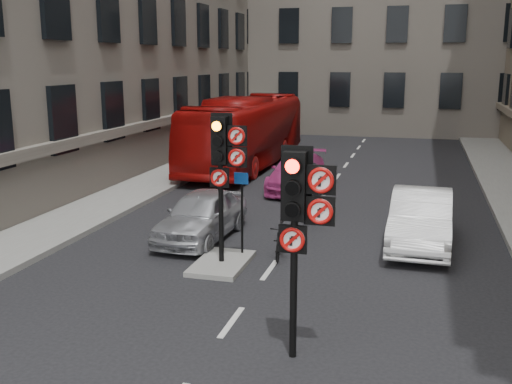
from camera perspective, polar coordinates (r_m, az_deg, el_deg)
The scene contains 12 objects.
ground at distance 10.02m, azimuth -5.95°, elevation -16.87°, with size 120.00×120.00×0.00m, color black.
pavement_left at distance 23.17m, azimuth -11.91°, elevation 0.23°, with size 3.00×50.00×0.16m, color gray.
centre_island at distance 14.67m, azimuth -3.29°, elevation -6.79°, with size 1.20×2.00×0.12m, color gray.
signal_near at distance 9.56m, azimuth 4.21°, elevation -1.58°, with size 0.91×0.40×3.58m.
signal_far at distance 13.99m, azimuth -3.10°, elevation 3.44°, with size 0.91×0.40×3.58m.
car_silver at distance 16.70m, azimuth -5.23°, elevation -2.19°, with size 1.61×3.99×1.36m, color #B5B7BD.
car_white at distance 16.61m, azimuth 15.41°, elevation -2.48°, with size 1.56×4.46×1.47m, color white.
car_pink at distance 23.00m, azimuth 4.00°, elevation 1.87°, with size 1.85×4.56×1.32m, color #C03885.
bus_red at distance 27.96m, azimuth -0.93°, elevation 5.77°, with size 2.71×11.59×3.23m, color #9B0C0B.
motorcycle at distance 15.15m, azimuth 2.33°, elevation -4.61°, with size 0.42×1.49×0.89m, color black.
motorcyclist at distance 18.11m, azimuth 5.26°, elevation -0.13°, with size 0.70×0.46×1.91m, color black.
info_sign at distance 14.86m, azimuth -1.36°, elevation -0.90°, with size 0.36×0.11×2.07m.
Camera 1 is at (3.24, -8.11, 4.91)m, focal length 42.00 mm.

